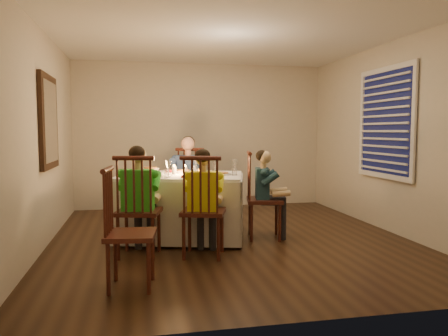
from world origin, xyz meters
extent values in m
plane|color=black|center=(0.00, 0.00, 0.00)|extent=(5.00, 5.00, 0.00)
cube|color=beige|center=(-2.25, 0.00, 1.30)|extent=(0.02, 5.00, 2.60)
cube|color=beige|center=(2.25, 0.00, 1.30)|extent=(0.02, 5.00, 2.60)
cube|color=beige|center=(0.00, 2.50, 1.30)|extent=(4.50, 0.02, 2.60)
plane|color=white|center=(0.00, 0.00, 2.60)|extent=(5.00, 5.00, 0.00)
cube|color=silver|center=(-0.61, 0.20, 0.81)|extent=(1.77, 1.46, 0.04)
cube|color=silver|center=(-0.47, 0.74, 0.41)|extent=(1.54, 0.41, 0.77)
cube|color=silver|center=(-0.75, -0.35, 0.41)|extent=(1.54, 0.41, 0.77)
cube|color=silver|center=(0.15, 0.00, 0.41)|extent=(0.30, 1.12, 0.77)
cube|color=silver|center=(-1.37, 0.39, 0.41)|extent=(0.30, 1.12, 0.77)
cylinder|color=silver|center=(-0.55, 0.49, 0.84)|extent=(0.32, 0.32, 0.02)
cylinder|color=silver|center=(-0.96, -0.05, 0.84)|extent=(0.32, 0.32, 0.02)
cylinder|color=silver|center=(-0.41, -0.23, 0.84)|extent=(0.32, 0.32, 0.02)
cylinder|color=silver|center=(-0.11, 0.04, 0.84)|extent=(0.32, 0.32, 0.02)
cylinder|color=white|center=(-0.70, 0.22, 0.88)|extent=(0.06, 0.06, 0.10)
cylinder|color=white|center=(-0.56, 0.19, 0.88)|extent=(0.06, 0.06, 0.10)
sphere|color=gold|center=(-1.13, 0.67, 0.87)|extent=(0.09, 0.09, 0.09)
sphere|color=orange|center=(-0.35, 0.19, 0.87)|extent=(0.08, 0.08, 0.08)
imported|color=silver|center=(-0.98, 0.60, 0.86)|extent=(0.31, 0.31, 0.06)
cube|color=black|center=(-2.22, 0.30, 1.50)|extent=(0.05, 0.95, 1.15)
cube|color=white|center=(-2.19, 0.30, 1.50)|extent=(0.01, 0.78, 0.98)
cube|color=#0D1137|center=(2.23, 0.10, 1.50)|extent=(0.01, 1.20, 1.40)
cube|color=white|center=(2.21, 0.10, 1.50)|extent=(0.03, 1.34, 1.54)
camera|label=1|loc=(-1.17, -5.40, 1.39)|focal=35.00mm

